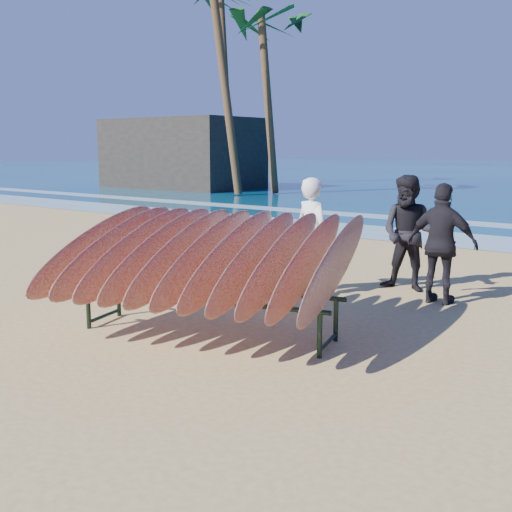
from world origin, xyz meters
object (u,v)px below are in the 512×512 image
object	(u,v)px
person_white	(313,236)
surfboard_rack	(207,256)
person_dark_b	(442,244)
building	(181,154)
palm_mid	(268,27)
person_dark_a	(409,233)

from	to	relation	value
person_white	surfboard_rack	bearing A→B (deg)	112.92
person_dark_b	building	size ratio (longest dim) A/B	0.21
building	surfboard_rack	bearing A→B (deg)	-44.86
palm_mid	person_dark_a	bearing A→B (deg)	-46.98
person_white	palm_mid	size ratio (longest dim) A/B	0.21
surfboard_rack	person_dark_a	world-z (taller)	person_dark_a
person_white	palm_mid	distance (m)	21.78
surfboard_rack	person_white	xyz separation A→B (m)	(-0.22, 2.60, -0.07)
surfboard_rack	palm_mid	world-z (taller)	palm_mid
person_white	palm_mid	bearing A→B (deg)	-33.02
person_dark_a	building	xyz separation A→B (m)	(-20.66, 16.03, 0.95)
surfboard_rack	building	world-z (taller)	building
building	person_dark_a	bearing A→B (deg)	-37.82
person_white	palm_mid	xyz separation A→B (m)	(-12.99, 16.15, 6.69)
person_dark_a	person_dark_b	world-z (taller)	person_dark_a
person_dark_b	building	distance (m)	27.06
surfboard_rack	person_dark_a	xyz separation A→B (m)	(0.83, 3.70, -0.05)
palm_mid	person_white	bearing A→B (deg)	-51.18
person_white	person_dark_b	bearing A→B (deg)	-143.28
surfboard_rack	person_white	bearing A→B (deg)	78.98
surfboard_rack	person_dark_b	bearing A→B (deg)	48.05
building	palm_mid	world-z (taller)	palm_mid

